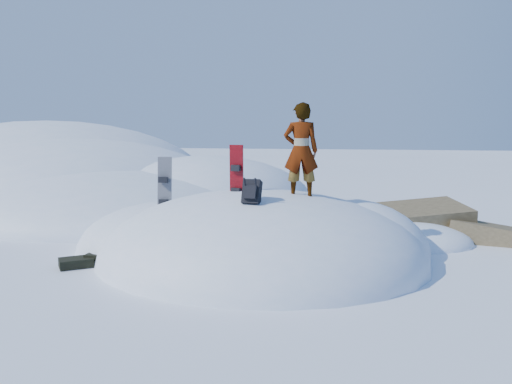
% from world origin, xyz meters
% --- Properties ---
extents(ground, '(120.00, 120.00, 0.00)m').
position_xyz_m(ground, '(0.00, 0.00, 0.00)').
color(ground, white).
rests_on(ground, ground).
extents(snow_mound, '(8.00, 6.00, 3.00)m').
position_xyz_m(snow_mound, '(-0.17, 0.24, 0.00)').
color(snow_mound, white).
rests_on(snow_mound, ground).
extents(snow_ridge, '(21.50, 18.50, 6.40)m').
position_xyz_m(snow_ridge, '(-10.43, 9.85, 0.00)').
color(snow_ridge, white).
rests_on(snow_ridge, ground).
extents(rock_outcrop, '(4.68, 4.41, 1.68)m').
position_xyz_m(rock_outcrop, '(3.72, 3.01, 0.01)').
color(rock_outcrop, brown).
rests_on(rock_outcrop, ground).
extents(snowboard_red, '(0.30, 0.18, 1.60)m').
position_xyz_m(snowboard_red, '(-0.50, -0.05, 1.67)').
color(snowboard_red, '#B90914').
rests_on(snowboard_red, snow_mound).
extents(snowboard_dark, '(0.34, 0.27, 1.68)m').
position_xyz_m(snowboard_dark, '(-2.23, 0.24, 1.34)').
color(snowboard_dark, black).
rests_on(snowboard_dark, snow_mound).
extents(backpack, '(0.35, 0.44, 0.55)m').
position_xyz_m(backpack, '(0.05, -1.08, 1.59)').
color(backpack, black).
rests_on(backpack, snow_mound).
extents(gear_pile, '(0.87, 0.74, 0.23)m').
position_xyz_m(gear_pile, '(-3.49, -1.26, 0.11)').
color(gear_pile, black).
rests_on(gear_pile, ground).
extents(person, '(0.77, 0.57, 1.93)m').
position_xyz_m(person, '(0.86, -0.10, 2.34)').
color(person, slate).
rests_on(person, snow_mound).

